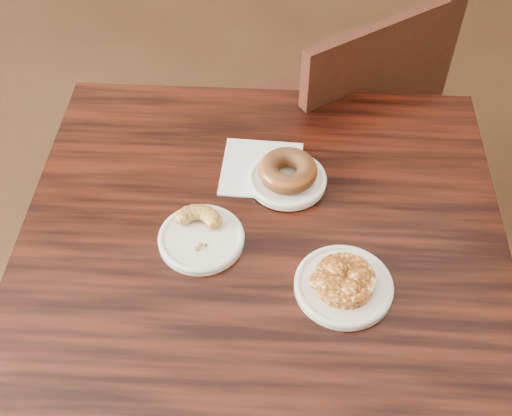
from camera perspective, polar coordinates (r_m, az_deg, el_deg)
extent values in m
plane|color=black|center=(1.91, 2.32, -12.80)|extent=(5.00, 5.00, 0.00)
cube|color=black|center=(1.49, 0.40, -12.19)|extent=(1.10, 1.10, 0.75)
cube|color=white|center=(1.30, 0.50, 3.53)|extent=(0.20, 0.20, 0.00)
cylinder|color=white|center=(1.27, 2.80, 2.51)|extent=(0.15, 0.15, 0.01)
cylinder|color=white|center=(1.18, -4.88, -2.75)|extent=(0.16, 0.16, 0.01)
cylinder|color=silver|center=(1.12, 7.79, -6.90)|extent=(0.17, 0.17, 0.01)
torus|color=maroon|center=(1.25, 2.84, 3.34)|extent=(0.12, 0.12, 0.04)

